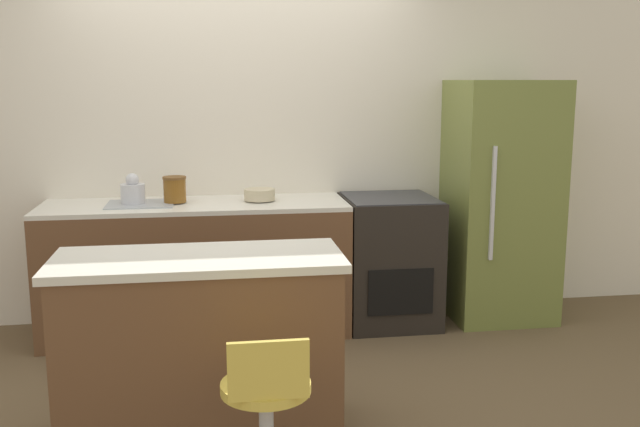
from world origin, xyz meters
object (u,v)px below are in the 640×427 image
at_px(refrigerator, 501,201).
at_px(mixing_bowl, 260,194).
at_px(oven_range, 389,260).
at_px(stool_chair, 267,420).
at_px(kettle, 133,191).

distance_m(refrigerator, mixing_bowl, 1.75).
xyz_separation_m(oven_range, mixing_bowl, (-0.92, 0.02, 0.50)).
bearing_deg(stool_chair, mixing_bowl, 86.61).
bearing_deg(oven_range, refrigerator, 0.47).
bearing_deg(refrigerator, stool_chair, -130.92).
xyz_separation_m(refrigerator, kettle, (-2.59, 0.01, 0.13)).
height_order(oven_range, kettle, kettle).
bearing_deg(refrigerator, kettle, 179.79).
xyz_separation_m(oven_range, stool_chair, (-1.05, -2.15, -0.08)).
bearing_deg(kettle, mixing_bowl, 0.00).
height_order(refrigerator, mixing_bowl, refrigerator).
distance_m(refrigerator, stool_chair, 2.90).
relative_size(kettle, mixing_bowl, 0.95).
bearing_deg(stool_chair, refrigerator, 49.08).
bearing_deg(kettle, refrigerator, -0.21).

